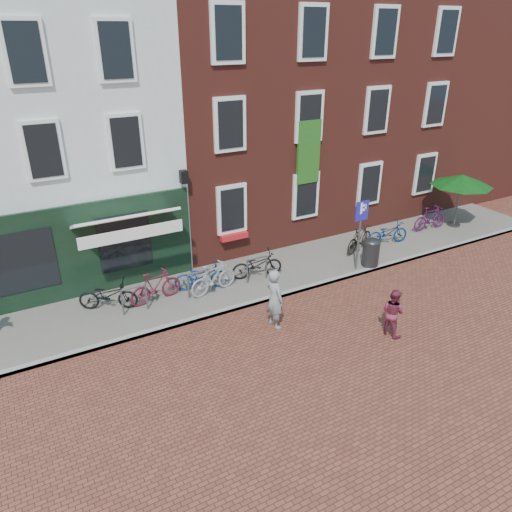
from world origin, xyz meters
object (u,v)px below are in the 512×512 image
bicycle_0 (108,295)px  bicycle_4 (257,265)px  parking_sign (360,224)px  bicycle_7 (430,218)px  bicycle_1 (156,286)px  bicycle_2 (201,276)px  bicycle_5 (360,238)px  bicycle_6 (388,233)px  bicycle_3 (213,278)px  parasol (462,178)px  litter_bin (371,251)px  boy (393,312)px  woman (275,299)px

bicycle_0 → bicycle_4: 4.75m
parking_sign → bicycle_7: bearing=15.7°
bicycle_1 → bicycle_2: bicycle_1 is taller
parking_sign → bicycle_4: (-3.23, 1.13, -1.21)m
bicycle_1 → bicycle_5: bearing=-99.1°
bicycle_5 → bicycle_6: bicycle_5 is taller
bicycle_4 → bicycle_7: (8.11, 0.24, 0.05)m
bicycle_3 → bicycle_5: size_ratio=1.00×
parasol → bicycle_5: 5.32m
bicycle_1 → bicycle_6: bicycle_1 is taller
bicycle_0 → bicycle_5: bicycle_5 is taller
litter_bin → boy: size_ratio=0.78×
litter_bin → bicycle_1: (-7.23, 1.22, -0.06)m
parking_sign → bicycle_3: bearing=169.8°
woman → bicycle_3: size_ratio=1.06×
bicycle_2 → bicycle_5: bearing=-75.6°
bicycle_2 → bicycle_5: (6.17, -0.15, 0.05)m
bicycle_1 → bicycle_4: (3.40, -0.09, -0.05)m
bicycle_1 → woman: bearing=-146.0°
litter_bin → parasol: (5.54, 1.18, 1.47)m
bicycle_5 → bicycle_0: bearing=67.8°
bicycle_0 → bicycle_4: same height
parking_sign → bicycle_2: parking_sign is taller
parasol → bicycle_3: 11.15m
bicycle_2 → parking_sign: bearing=-88.2°
woman → litter_bin: bearing=-77.8°
woman → bicycle_2: (-0.99, 2.78, -0.33)m
bicycle_0 → bicycle_3: 3.13m
boy → bicycle_6: 5.98m
boy → bicycle_2: size_ratio=0.81×
bicycle_3 → bicycle_6: 7.29m
bicycle_2 → bicycle_3: (0.23, -0.40, 0.05)m
litter_bin → bicycle_0: size_ratio=0.63×
boy → bicycle_7: boy is taller
parking_sign → bicycle_3: (-4.90, 0.88, -1.16)m
bicycle_4 → bicycle_7: bicycle_7 is taller
bicycle_1 → bicycle_7: size_ratio=1.00×
boy → bicycle_7: (6.46, 4.73, -0.09)m
bicycle_1 → bicycle_5: 7.67m
bicycle_0 → bicycle_5: (9.01, -0.35, 0.05)m
bicycle_6 → bicycle_5: bearing=98.9°
bicycle_5 → bicycle_7: 3.85m
bicycle_7 → bicycle_6: bearing=98.9°
litter_bin → bicycle_3: 5.57m
litter_bin → bicycle_5: size_ratio=0.65×
bicycle_6 → bicycle_2: bearing=98.1°
bicycle_4 → bicycle_6: (5.62, -0.02, 0.00)m
parasol → bicycle_3: parasol is taller
parking_sign → bicycle_1: parking_sign is taller
woman → bicycle_4: 2.81m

